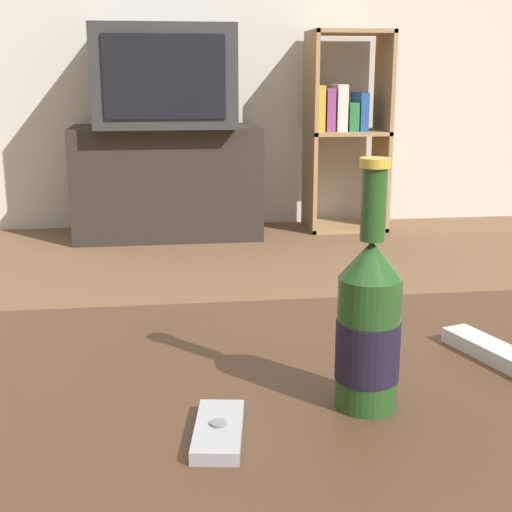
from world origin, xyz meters
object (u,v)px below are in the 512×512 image
beer_bottle (368,326)px  remote_control (499,355)px  tv_stand (167,182)px  television (164,77)px  bookshelf (344,125)px  cell_phone (219,431)px

beer_bottle → remote_control: bearing=25.5°
tv_stand → television: (0.00, -0.00, 0.51)m
bookshelf → beer_bottle: 2.98m
beer_bottle → television: bearing=93.8°
bookshelf → beer_bottle: size_ratio=3.62×
television → remote_control: 2.77m
tv_stand → cell_phone: 2.88m
tv_stand → bookshelf: 0.95m
bookshelf → remote_control: (-0.51, -2.79, -0.10)m
tv_stand → remote_control: tv_stand is taller
cell_phone → bookshelf: bearing=82.1°
remote_control → bookshelf: bearing=62.8°
beer_bottle → remote_control: (0.21, 0.10, -0.08)m
tv_stand → beer_bottle: 2.84m
beer_bottle → cell_phone: 0.20m
cell_phone → remote_control: size_ratio=0.66×
tv_stand → cell_phone: (0.02, -2.88, 0.16)m
beer_bottle → cell_phone: beer_bottle is taller
beer_bottle → cell_phone: (-0.17, -0.05, -0.09)m
tv_stand → beer_bottle: size_ratio=3.28×
bookshelf → cell_phone: 3.07m
television → beer_bottle: bearing=-86.2°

